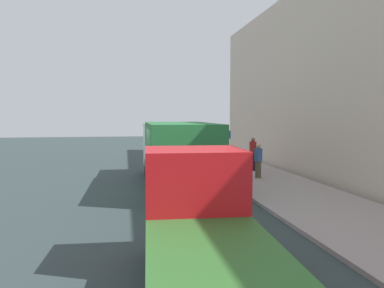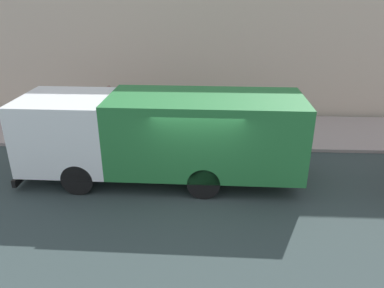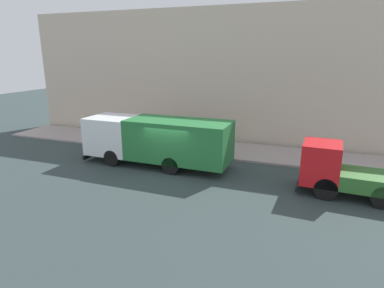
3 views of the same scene
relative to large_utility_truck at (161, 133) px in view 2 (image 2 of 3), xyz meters
name	(u,v)px [view 2 (image 2 of 3)]	position (x,y,z in m)	size (l,w,h in m)	color
ground	(197,190)	(-0.76, -1.15, -1.57)	(80.00, 80.00, 0.00)	#313E3E
sidewalk	(201,130)	(4.17, -1.15, -1.50)	(3.86, 30.00, 0.12)	#A29490
building_facade	(204,11)	(6.61, -1.15, 3.13)	(0.50, 30.00, 9.40)	beige
large_utility_truck	(161,133)	(0.00, 0.00, 0.00)	(2.62, 8.66, 2.73)	white
pedestrian_walking	(111,105)	(4.47, 2.75, -0.51)	(0.49, 0.49, 1.76)	black
pedestrian_standing	(161,111)	(3.95, 0.52, -0.60)	(0.51, 0.51, 1.61)	brown
traffic_cone_orange	(54,127)	(3.20, 4.82, -1.12)	(0.45, 0.45, 0.64)	orange
street_sign_post	(143,110)	(2.52, 0.98, -0.10)	(0.44, 0.08, 2.25)	#4C5156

